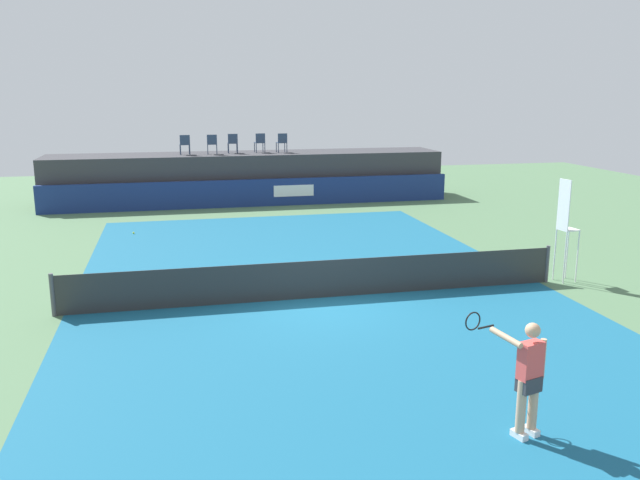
{
  "coord_description": "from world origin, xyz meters",
  "views": [
    {
      "loc": [
        -3.43,
        -15.2,
        5.0
      ],
      "look_at": [
        0.45,
        2.0,
        1.0
      ],
      "focal_mm": 36.98,
      "sensor_mm": 36.0,
      "label": 1
    }
  ],
  "objects": [
    {
      "name": "net_post_near",
      "position": [
        -6.2,
        0.0,
        0.5
      ],
      "size": [
        0.1,
        0.1,
        1.0
      ],
      "primitive_type": "cylinder",
      "color": "#4C4C51",
      "rests_on": "ground"
    },
    {
      "name": "net_post_far",
      "position": [
        6.2,
        0.0,
        0.5
      ],
      "size": [
        0.1,
        0.1,
        1.0
      ],
      "primitive_type": "cylinder",
      "color": "#4C4C51",
      "rests_on": "ground"
    },
    {
      "name": "umpire_chair",
      "position": [
        6.64,
        -0.01,
        1.59
      ],
      "size": [
        0.49,
        0.49,
        2.76
      ],
      "color": "white",
      "rests_on": "ground"
    },
    {
      "name": "sponsor_wall",
      "position": [
        0.01,
        13.5,
        0.6
      ],
      "size": [
        18.0,
        0.22,
        1.2
      ],
      "color": "navy",
      "rests_on": "ground"
    },
    {
      "name": "spectator_chair_center",
      "position": [
        -0.65,
        15.33,
        2.69
      ],
      "size": [
        0.45,
        0.45,
        0.89
      ],
      "color": "#2D3D56",
      "rests_on": "spectator_platform"
    },
    {
      "name": "spectator_chair_far_left",
      "position": [
        -2.81,
        14.99,
        2.69
      ],
      "size": [
        0.46,
        0.46,
        0.89
      ],
      "color": "#2D3D56",
      "rests_on": "spectator_platform"
    },
    {
      "name": "ground_plane",
      "position": [
        0.0,
        3.0,
        0.0
      ],
      "size": [
        48.0,
        48.0,
        0.0
      ],
      "primitive_type": "plane",
      "color": "#4C704C"
    },
    {
      "name": "tennis_ball",
      "position": [
        -4.88,
        8.73,
        0.04
      ],
      "size": [
        0.07,
        0.07,
        0.07
      ],
      "primitive_type": "sphere",
      "color": "#D8EA33",
      "rests_on": "court_inner"
    },
    {
      "name": "spectator_chair_far_right",
      "position": [
        1.6,
        15.13,
        2.69
      ],
      "size": [
        0.47,
        0.47,
        0.89
      ],
      "color": "#2D3D56",
      "rests_on": "spectator_platform"
    },
    {
      "name": "tennis_player",
      "position": [
        1.48,
        -7.17,
        0.96
      ],
      "size": [
        0.93,
        1.1,
        1.77
      ],
      "color": "white",
      "rests_on": "court_inner"
    },
    {
      "name": "spectator_chair_right",
      "position": [
        0.6,
        15.35,
        2.69
      ],
      "size": [
        0.48,
        0.48,
        0.89
      ],
      "color": "#2D3D56",
      "rests_on": "spectator_platform"
    },
    {
      "name": "spectator_chair_left",
      "position": [
        -1.61,
        14.97,
        2.69
      ],
      "size": [
        0.46,
        0.46,
        0.89
      ],
      "color": "#2D3D56",
      "rests_on": "spectator_platform"
    },
    {
      "name": "tennis_net",
      "position": [
        0.0,
        0.0,
        0.47
      ],
      "size": [
        12.4,
        0.02,
        0.95
      ],
      "primitive_type": "cube",
      "color": "#2D2D2D",
      "rests_on": "ground"
    },
    {
      "name": "spectator_platform",
      "position": [
        0.0,
        15.3,
        1.1
      ],
      "size": [
        18.0,
        2.8,
        2.2
      ],
      "primitive_type": "cube",
      "color": "#38383D",
      "rests_on": "ground"
    },
    {
      "name": "court_inner",
      "position": [
        0.0,
        0.0,
        0.0
      ],
      "size": [
        12.0,
        22.0,
        0.0
      ],
      "primitive_type": "cube",
      "color": "#16597A",
      "rests_on": "ground"
    }
  ]
}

